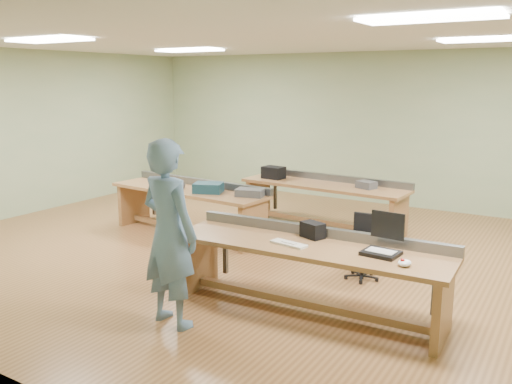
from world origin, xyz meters
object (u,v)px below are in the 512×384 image
workbench_mid (190,200)px  camera_bag (313,230)px  parts_bin_teal (208,188)px  mug (182,186)px  drinks_can (166,183)px  task_chair (363,255)px  laptop_base (381,253)px  parts_bin_grey (250,193)px  workbench_back (324,195)px  workbench_front (308,261)px  person (169,234)px

workbench_mid → camera_bag: size_ratio=11.12×
workbench_mid → parts_bin_teal: size_ratio=6.59×
mug → drinks_can: (-0.31, -0.01, 0.02)m
workbench_mid → task_chair: (3.09, -0.45, -0.26)m
laptop_base → mug: 4.10m
parts_bin_grey → mug: (-1.22, -0.11, -0.01)m
workbench_back → task_chair: 2.43m
camera_bag → drinks_can: size_ratio=2.02×
camera_bag → task_chair: size_ratio=0.32×
laptop_base → mug: mug is taller
camera_bag → parts_bin_teal: bearing=171.9°
workbench_front → laptop_base: (0.77, 0.04, 0.21)m
parts_bin_teal → workbench_back: bearing=52.6°
parts_bin_teal → mug: bearing=179.8°
person → drinks_can: size_ratio=15.14×
workbench_back → laptop_base: (2.04, -3.17, 0.21)m
camera_bag → mug: camera_bag is taller
parts_bin_teal → parts_bin_grey: size_ratio=1.06×
person → task_chair: bearing=-109.6°
laptop_base → camera_bag: 0.86m
person → task_chair: (1.20, 2.26, -0.66)m
workbench_back → task_chair: workbench_back is taller
workbench_mid → laptop_base: workbench_mid is taller
person → mug: size_ratio=15.83×
laptop_base → drinks_can: (-4.10, 1.56, 0.04)m
workbench_front → camera_bag: camera_bag is taller
parts_bin_teal → parts_bin_grey: parts_bin_teal is taller
workbench_mid → mug: 0.27m
person → mug: 3.28m
workbench_mid → laptop_base: bearing=-19.7°
workbench_front → drinks_can: 3.70m
workbench_mid → task_chair: size_ratio=3.52×
workbench_front → workbench_mid: size_ratio=1.07×
parts_bin_teal → drinks_can: parts_bin_teal is taller
mug → task_chair: bearing=-6.3°
workbench_front → mug: workbench_front is taller
parts_bin_teal → task_chair: bearing=-7.5°
person → parts_bin_grey: size_ratio=4.69×
drinks_can → camera_bag: bearing=-22.7°
workbench_front → workbench_back: 3.45m
laptop_base → drinks_can: drinks_can is taller
workbench_mid → parts_bin_teal: bearing=-8.0°
workbench_front → camera_bag: size_ratio=11.92×
workbench_front → person: person is taller
person → parts_bin_grey: 2.82m
parts_bin_grey → person: bearing=-74.5°
workbench_back → laptop_base: workbench_back is taller
workbench_back → drinks_can: drinks_can is taller
workbench_mid → mug: workbench_mid is taller
parts_bin_teal → mug: size_ratio=3.57×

